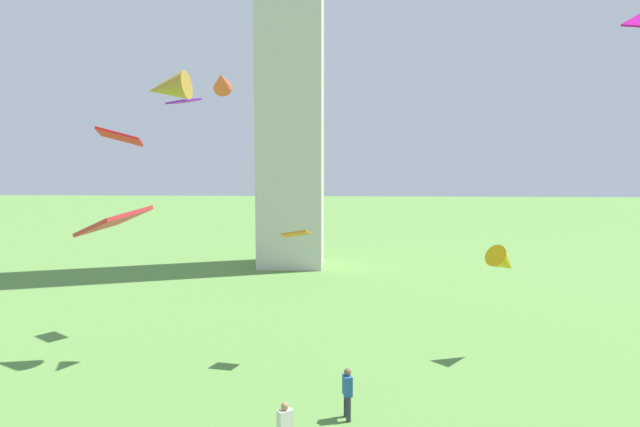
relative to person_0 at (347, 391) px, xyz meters
The scene contains 9 objects.
person_0 is the anchor object (origin of this frame).
person_2 3.21m from the person_0, 125.17° to the right, with size 0.50×0.47×1.69m.
kite_flying_0 17.09m from the person_0, 127.74° to the left, with size 1.89×1.81×0.29m.
kite_flying_2 15.10m from the person_0, 138.80° to the left, with size 2.11×1.51×1.53m.
kite_flying_3 10.16m from the person_0, 44.73° to the left, with size 2.00×1.93×1.61m.
kite_flying_4 7.73m from the person_0, 110.72° to the left, with size 1.26×0.93×0.46m.
kite_flying_5 11.18m from the person_0, behind, with size 1.48×1.07×0.63m.
kite_flying_6 14.06m from the person_0, 129.13° to the left, with size 1.00×1.49×1.21m.
kite_flying_7 10.51m from the person_0, 130.30° to the right, with size 1.95×1.95×0.77m.
Camera 1 is at (-1.48, 0.18, 9.09)m, focal length 33.97 mm.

